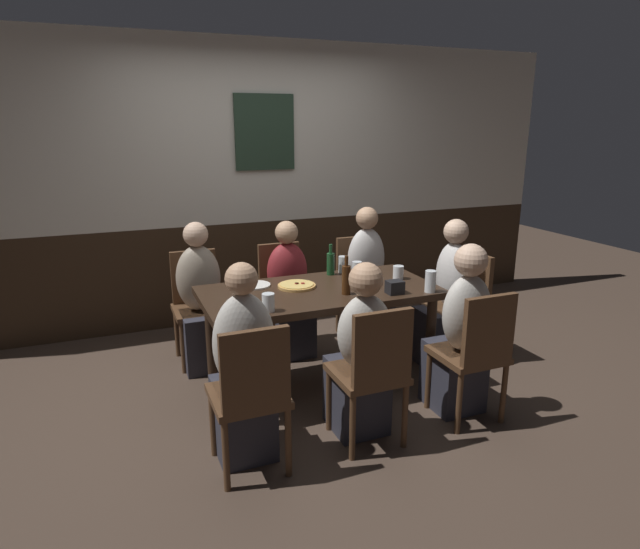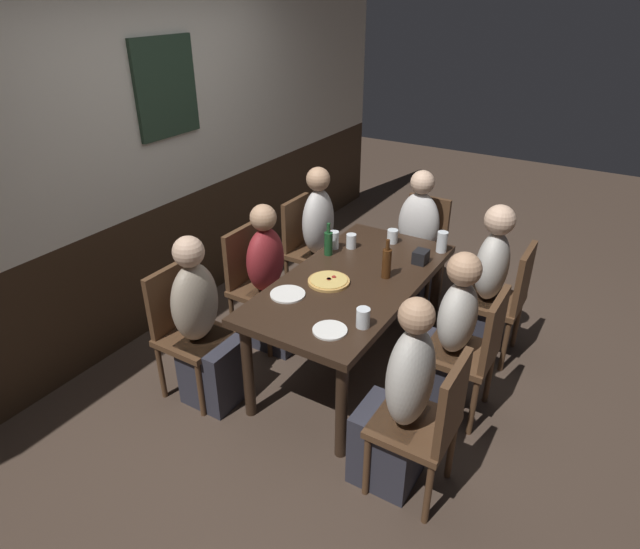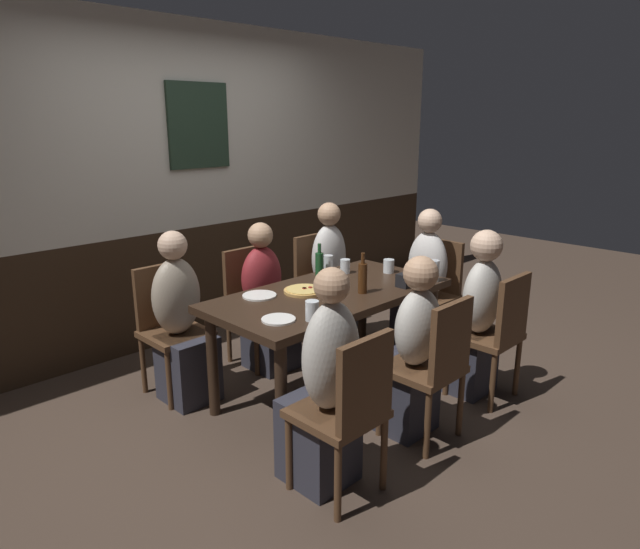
# 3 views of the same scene
# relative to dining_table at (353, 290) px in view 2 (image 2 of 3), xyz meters

# --- Properties ---
(ground_plane) EXTENTS (12.00, 12.00, 0.00)m
(ground_plane) POSITION_rel_dining_table_xyz_m (0.00, 0.00, -0.65)
(ground_plane) COLOR #423328
(wall_back) EXTENTS (6.40, 0.13, 2.60)m
(wall_back) POSITION_rel_dining_table_xyz_m (0.00, 1.65, 0.65)
(wall_back) COLOR #332316
(wall_back) RESTS_ON ground_plane
(dining_table) EXTENTS (1.64, 0.82, 0.74)m
(dining_table) POSITION_rel_dining_table_xyz_m (0.00, 0.00, 0.00)
(dining_table) COLOR black
(dining_table) RESTS_ON ground_plane
(chair_left_near) EXTENTS (0.40, 0.40, 0.88)m
(chair_left_near) POSITION_rel_dining_table_xyz_m (-0.72, -0.82, -0.16)
(chair_left_near) COLOR #513521
(chair_left_near) RESTS_ON ground_plane
(chair_mid_near) EXTENTS (0.40, 0.40, 0.88)m
(chair_mid_near) POSITION_rel_dining_table_xyz_m (0.00, -0.82, -0.16)
(chair_mid_near) COLOR #513521
(chair_mid_near) RESTS_ON ground_plane
(chair_mid_far) EXTENTS (0.40, 0.40, 0.88)m
(chair_mid_far) POSITION_rel_dining_table_xyz_m (0.00, 0.82, -0.16)
(chair_mid_far) COLOR #513521
(chair_mid_far) RESTS_ON ground_plane
(chair_right_far) EXTENTS (0.40, 0.40, 0.88)m
(chair_right_far) POSITION_rel_dining_table_xyz_m (0.72, 0.82, -0.16)
(chair_right_far) COLOR #513521
(chair_right_far) RESTS_ON ground_plane
(chair_right_near) EXTENTS (0.40, 0.40, 0.88)m
(chair_right_near) POSITION_rel_dining_table_xyz_m (0.72, -0.82, -0.16)
(chair_right_near) COLOR #513521
(chair_right_near) RESTS_ON ground_plane
(chair_left_far) EXTENTS (0.40, 0.40, 0.88)m
(chair_left_far) POSITION_rel_dining_table_xyz_m (-0.72, 0.82, -0.16)
(chair_left_far) COLOR #513521
(chair_left_far) RESTS_ON ground_plane
(chair_head_east) EXTENTS (0.40, 0.40, 0.88)m
(chair_head_east) POSITION_rel_dining_table_xyz_m (1.24, 0.00, -0.16)
(chair_head_east) COLOR #513521
(chair_head_east) RESTS_ON ground_plane
(person_left_near) EXTENTS (0.34, 0.37, 1.17)m
(person_left_near) POSITION_rel_dining_table_xyz_m (-0.72, -0.66, -0.16)
(person_left_near) COLOR #2D2D38
(person_left_near) RESTS_ON ground_plane
(person_mid_near) EXTENTS (0.34, 0.37, 1.10)m
(person_mid_near) POSITION_rel_dining_table_xyz_m (0.00, -0.66, -0.19)
(person_mid_near) COLOR #2D2D38
(person_mid_near) RESTS_ON ground_plane
(person_mid_far) EXTENTS (0.34, 0.37, 1.11)m
(person_mid_far) POSITION_rel_dining_table_xyz_m (-0.00, 0.66, -0.19)
(person_mid_far) COLOR #2D2D38
(person_mid_far) RESTS_ON ground_plane
(person_right_far) EXTENTS (0.34, 0.37, 1.18)m
(person_right_far) POSITION_rel_dining_table_xyz_m (0.72, 0.66, -0.16)
(person_right_far) COLOR #2D2D38
(person_right_far) RESTS_ON ground_plane
(person_right_near) EXTENTS (0.34, 0.37, 1.15)m
(person_right_near) POSITION_rel_dining_table_xyz_m (0.72, -0.66, -0.16)
(person_right_near) COLOR #2D2D38
(person_right_near) RESTS_ON ground_plane
(person_left_far) EXTENTS (0.34, 0.37, 1.15)m
(person_left_far) POSITION_rel_dining_table_xyz_m (-0.72, 0.66, -0.17)
(person_left_far) COLOR #2D2D38
(person_left_far) RESTS_ON ground_plane
(person_head_east) EXTENTS (0.37, 0.34, 1.16)m
(person_head_east) POSITION_rel_dining_table_xyz_m (1.07, 0.00, -0.16)
(person_head_east) COLOR #2D2D38
(person_head_east) RESTS_ON ground_plane
(pizza) EXTENTS (0.27, 0.27, 0.03)m
(pizza) POSITION_rel_dining_table_xyz_m (-0.13, 0.10, 0.10)
(pizza) COLOR tan
(pizza) RESTS_ON dining_table
(pint_glass_amber) EXTENTS (0.07, 0.07, 0.15)m
(pint_glass_amber) POSITION_rel_dining_table_xyz_m (0.68, -0.35, 0.15)
(pint_glass_amber) COLOR silver
(pint_glass_amber) RESTS_ON dining_table
(beer_glass_tall) EXTENTS (0.07, 0.07, 0.10)m
(beer_glass_tall) POSITION_rel_dining_table_xyz_m (0.40, 0.23, 0.13)
(beer_glass_tall) COLOR silver
(beer_glass_tall) RESTS_ON dining_table
(pint_glass_stout) EXTENTS (0.08, 0.08, 0.10)m
(pint_glass_stout) POSITION_rel_dining_table_xyz_m (0.64, 0.02, 0.13)
(pint_glass_stout) COLOR silver
(pint_glass_stout) RESTS_ON dining_table
(highball_clear) EXTENTS (0.08, 0.08, 0.11)m
(highball_clear) POSITION_rel_dining_table_xyz_m (-0.47, -0.31, 0.14)
(highball_clear) COLOR silver
(highball_clear) RESTS_ON dining_table
(pint_glass_pale) EXTENTS (0.07, 0.07, 0.13)m
(pint_glass_pale) POSITION_rel_dining_table_xyz_m (0.33, 0.33, 0.15)
(pint_glass_pale) COLOR silver
(pint_glass_pale) RESTS_ON dining_table
(beer_bottle_green) EXTENTS (0.06, 0.06, 0.24)m
(beer_bottle_green) POSITION_rel_dining_table_xyz_m (0.22, 0.32, 0.18)
(beer_bottle_green) COLOR #194723
(beer_bottle_green) RESTS_ON dining_table
(beer_bottle_brown) EXTENTS (0.06, 0.06, 0.27)m
(beer_bottle_brown) POSITION_rel_dining_table_xyz_m (0.12, -0.17, 0.19)
(beer_bottle_brown) COLOR #42230F
(beer_bottle_brown) RESTS_ON dining_table
(plate_white_large) EXTENTS (0.22, 0.22, 0.01)m
(plate_white_large) POSITION_rel_dining_table_xyz_m (-0.40, 0.24, 0.09)
(plate_white_large) COLOR white
(plate_white_large) RESTS_ON dining_table
(plate_white_small) EXTENTS (0.19, 0.19, 0.01)m
(plate_white_small) POSITION_rel_dining_table_xyz_m (-0.60, -0.18, 0.09)
(plate_white_small) COLOR white
(plate_white_small) RESTS_ON dining_table
(condiment_caddy) EXTENTS (0.11, 0.09, 0.09)m
(condiment_caddy) POSITION_rel_dining_table_xyz_m (0.44, -0.29, 0.13)
(condiment_caddy) COLOR black
(condiment_caddy) RESTS_ON dining_table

